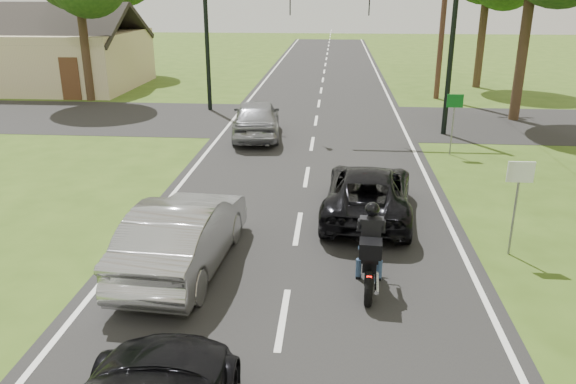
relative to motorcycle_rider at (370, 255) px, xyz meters
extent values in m
plane|color=#354E16|center=(-1.56, -1.27, -0.69)|extent=(140.00, 140.00, 0.00)
cube|color=black|center=(-1.56, 8.73, -0.69)|extent=(8.00, 100.00, 0.01)
cube|color=black|center=(-1.56, 14.73, -0.69)|extent=(60.00, 7.00, 0.01)
torus|color=black|center=(0.05, 0.77, -0.38)|extent=(0.17, 0.62, 0.62)
torus|color=black|center=(-0.04, -0.63, -0.38)|extent=(0.19, 0.68, 0.67)
cube|color=black|center=(0.01, 0.16, -0.10)|extent=(0.32, 0.90, 0.28)
sphere|color=black|center=(0.02, 0.39, 0.06)|extent=(0.32, 0.32, 0.32)
cube|color=black|center=(-0.01, -0.17, 0.06)|extent=(0.35, 0.53, 0.09)
cube|color=#FF0C07|center=(-0.05, -0.73, -0.08)|extent=(0.09, 0.03, 0.05)
cylinder|color=silver|center=(0.12, -0.36, -0.40)|extent=(0.13, 0.75, 0.08)
cylinder|color=black|center=(0.03, 0.58, 0.23)|extent=(0.58, 0.07, 0.03)
cube|color=black|center=(-0.03, -0.44, 0.34)|extent=(0.43, 0.40, 0.30)
cube|color=black|center=(0.00, 0.02, 0.47)|extent=(0.39, 0.23, 0.56)
sphere|color=black|center=(0.00, 0.09, 0.90)|extent=(0.28, 0.28, 0.28)
cylinder|color=navy|center=(-0.19, 0.34, -0.48)|extent=(0.12, 0.12, 0.42)
cylinder|color=navy|center=(0.22, 0.31, -0.48)|extent=(0.12, 0.12, 0.42)
imported|color=black|center=(0.16, 3.73, -0.05)|extent=(2.48, 4.73, 1.27)
imported|color=#A1A1A5|center=(-3.75, 0.52, 0.07)|extent=(1.90, 4.67, 1.51)
imported|color=gray|center=(-3.77, 11.56, 0.07)|extent=(2.22, 4.58, 1.51)
cylinder|color=black|center=(3.64, 12.73, 2.31)|extent=(0.20, 0.20, 6.00)
imported|color=black|center=(0.44, 12.73, 4.36)|extent=(0.16, 0.36, 1.00)
imported|color=black|center=(-2.56, 12.73, 4.36)|extent=(0.16, 0.36, 1.00)
cylinder|color=black|center=(-6.76, 16.73, 2.31)|extent=(0.20, 0.20, 6.00)
cylinder|color=#553326|center=(4.64, 20.73, 4.31)|extent=(0.28, 0.28, 10.00)
cylinder|color=slate|center=(3.14, 1.73, 0.31)|extent=(0.05, 0.05, 2.00)
cube|color=silver|center=(3.14, 1.70, 1.21)|extent=(0.55, 0.04, 0.45)
cylinder|color=slate|center=(3.34, 9.73, 0.31)|extent=(0.05, 0.05, 2.00)
cube|color=#0C591E|center=(3.34, 9.70, 1.21)|extent=(0.55, 0.04, 0.45)
cylinder|color=#332316|center=(7.24, 15.73, 2.81)|extent=(0.44, 0.44, 7.00)
cylinder|color=#332316|center=(7.64, 24.73, 2.53)|extent=(0.44, 0.44, 6.44)
cylinder|color=#332316|center=(-13.56, 18.73, 2.39)|extent=(0.44, 0.44, 6.16)
cylinder|color=#332316|center=(-15.56, 28.73, 2.67)|extent=(0.44, 0.44, 6.72)
cube|color=tan|center=(-17.56, 22.73, 0.91)|extent=(10.00, 8.00, 3.20)
cube|color=black|center=(-17.56, 20.73, 3.01)|extent=(10.20, 4.00, 2.29)
cube|color=black|center=(-17.56, 24.73, 3.01)|extent=(10.20, 4.00, 2.29)
camera|label=1|loc=(-0.75, -9.76, 4.76)|focal=35.00mm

